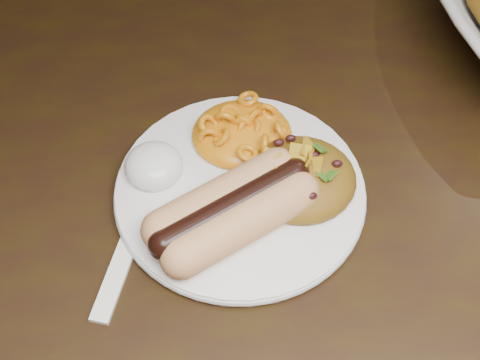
{
  "coord_description": "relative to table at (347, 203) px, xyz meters",
  "views": [
    {
      "loc": [
        -0.13,
        -0.37,
        1.21
      ],
      "look_at": [
        -0.11,
        -0.05,
        0.77
      ],
      "focal_mm": 50.0,
      "sensor_mm": 36.0,
      "label": 1
    }
  ],
  "objects": [
    {
      "name": "hotdog",
      "position": [
        -0.12,
        -0.08,
        0.12
      ],
      "size": [
        0.12,
        0.11,
        0.03
      ],
      "rotation": [
        0.0,
        0.0,
        0.52
      ],
      "color": "#F39D60",
      "rests_on": "plate"
    },
    {
      "name": "fork",
      "position": [
        -0.21,
        -0.11,
        0.09
      ],
      "size": [
        0.07,
        0.15,
        0.0
      ],
      "primitive_type": "cube",
      "rotation": [
        0.0,
        0.0,
        -0.3
      ],
      "color": "white",
      "rests_on": "table"
    },
    {
      "name": "sour_cream",
      "position": [
        -0.18,
        -0.03,
        0.12
      ],
      "size": [
        0.06,
        0.06,
        0.03
      ],
      "primitive_type": "ellipsoid",
      "rotation": [
        0.0,
        0.0,
        0.4
      ],
      "color": "white",
      "rests_on": "plate"
    },
    {
      "name": "mac_and_cheese",
      "position": [
        -0.11,
        0.01,
        0.12
      ],
      "size": [
        0.1,
        0.1,
        0.03
      ],
      "primitive_type": "ellipsoid",
      "rotation": [
        0.0,
        0.0,
        -0.19
      ],
      "color": "orange",
      "rests_on": "plate"
    },
    {
      "name": "taco_salad",
      "position": [
        -0.06,
        -0.05,
        0.12
      ],
      "size": [
        0.09,
        0.09,
        0.04
      ],
      "rotation": [
        0.0,
        0.0,
        -0.29
      ],
      "color": "#A53615",
      "rests_on": "plate"
    },
    {
      "name": "plate",
      "position": [
        -0.11,
        -0.05,
        0.1
      ],
      "size": [
        0.24,
        0.24,
        0.01
      ],
      "primitive_type": "cylinder",
      "rotation": [
        0.0,
        0.0,
        0.17
      ],
      "color": "white",
      "rests_on": "table"
    },
    {
      "name": "table",
      "position": [
        0.0,
        0.0,
        0.0
      ],
      "size": [
        1.6,
        0.9,
        0.75
      ],
      "color": "black",
      "rests_on": "floor"
    }
  ]
}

